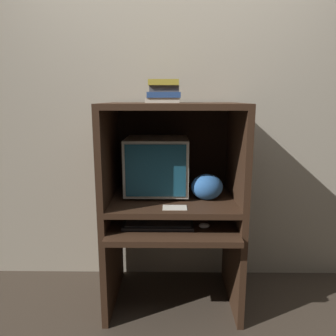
{
  "coord_description": "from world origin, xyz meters",
  "views": [
    {
      "loc": [
        -0.01,
        -1.79,
        1.41
      ],
      "look_at": [
        -0.03,
        0.33,
        0.96
      ],
      "focal_mm": 35.0,
      "sensor_mm": 36.0,
      "label": 1
    }
  ],
  "objects_px": {
    "keyboard": "(158,225)",
    "snack_bag": "(207,187)",
    "book_stack": "(164,92)",
    "crt_monitor": "(157,165)",
    "mouse": "(204,226)"
  },
  "relations": [
    {
      "from": "keyboard",
      "to": "snack_bag",
      "type": "height_order",
      "value": "snack_bag"
    },
    {
      "from": "snack_bag",
      "to": "book_stack",
      "type": "relative_size",
      "value": 0.9
    },
    {
      "from": "crt_monitor",
      "to": "book_stack",
      "type": "relative_size",
      "value": 1.83
    },
    {
      "from": "keyboard",
      "to": "book_stack",
      "type": "distance_m",
      "value": 0.86
    },
    {
      "from": "crt_monitor",
      "to": "keyboard",
      "type": "xyz_separation_m",
      "value": [
        0.02,
        -0.25,
        -0.33
      ]
    },
    {
      "from": "mouse",
      "to": "book_stack",
      "type": "height_order",
      "value": "book_stack"
    },
    {
      "from": "crt_monitor",
      "to": "book_stack",
      "type": "xyz_separation_m",
      "value": [
        0.05,
        0.01,
        0.49
      ]
    },
    {
      "from": "keyboard",
      "to": "book_stack",
      "type": "relative_size",
      "value": 1.94
    },
    {
      "from": "crt_monitor",
      "to": "snack_bag",
      "type": "bearing_deg",
      "value": -20.16
    },
    {
      "from": "crt_monitor",
      "to": "snack_bag",
      "type": "xyz_separation_m",
      "value": [
        0.33,
        -0.12,
        -0.12
      ]
    },
    {
      "from": "mouse",
      "to": "snack_bag",
      "type": "relative_size",
      "value": 0.33
    },
    {
      "from": "keyboard",
      "to": "snack_bag",
      "type": "distance_m",
      "value": 0.4
    },
    {
      "from": "crt_monitor",
      "to": "mouse",
      "type": "distance_m",
      "value": 0.52
    },
    {
      "from": "keyboard",
      "to": "book_stack",
      "type": "height_order",
      "value": "book_stack"
    },
    {
      "from": "snack_bag",
      "to": "book_stack",
      "type": "xyz_separation_m",
      "value": [
        -0.29,
        0.13,
        0.61
      ]
    }
  ]
}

